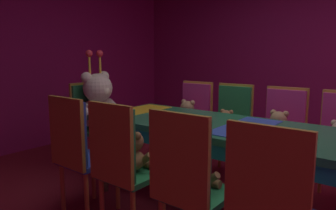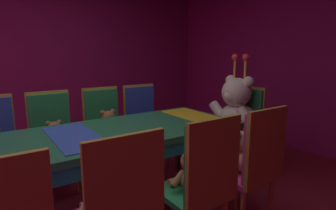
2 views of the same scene
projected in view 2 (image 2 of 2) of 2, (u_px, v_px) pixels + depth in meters
wall_back at (308, 51)px, 3.69m from camera, size 5.20×0.12×2.80m
wall_left at (21, 51)px, 3.99m from camera, size 0.12×6.40×2.80m
banquet_table at (75, 147)px, 2.03m from camera, size 0.90×2.80×0.75m
chair_left_2 at (52, 130)px, 2.70m from camera, size 0.42×0.41×0.98m
teddy_left_2 at (55, 136)px, 2.59m from camera, size 0.22×0.28×0.26m
chair_left_3 at (104, 122)px, 3.02m from camera, size 0.42×0.41×0.98m
teddy_left_3 at (109, 126)px, 2.90m from camera, size 0.25×0.32×0.30m
chair_left_4 at (142, 117)px, 3.30m from camera, size 0.42×0.41×0.98m
chair_right_2 at (121, 205)px, 1.36m from camera, size 0.42×0.41×0.98m
teddy_right_2 at (109, 193)px, 1.47m from camera, size 0.26×0.34×0.32m
chair_right_3 at (204, 177)px, 1.67m from camera, size 0.42×0.41×0.98m
teddy_right_3 at (190, 173)px, 1.78m from camera, size 0.22×0.28×0.27m
chair_right_4 at (256, 159)px, 1.95m from camera, size 0.42×0.41×0.98m
teddy_right_4 at (240, 153)px, 2.07m from camera, size 0.27×0.35×0.33m
throne_chair at (244, 120)px, 3.13m from camera, size 0.41×0.42×0.98m
king_teddy_bear at (235, 109)px, 3.01m from camera, size 0.70×0.54×0.90m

